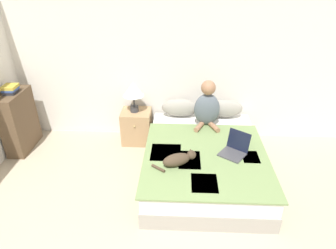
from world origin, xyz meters
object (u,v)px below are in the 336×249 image
object	(u,v)px
person_sitting	(207,106)
nightstand	(137,126)
pillow_near	(180,108)
table_lamp	(133,90)
cat_tabby	(179,159)
bed	(204,161)
laptop_open	(234,149)
book_stack_top	(10,89)
bookshelf	(19,121)
pillow_far	(224,108)

from	to	relation	value
person_sitting	nightstand	world-z (taller)	person_sitting
pillow_near	table_lamp	size ratio (longest dim) A/B	1.19
pillow_near	cat_tabby	xyz separation A→B (m)	(0.00, -1.28, -0.06)
bed	cat_tabby	distance (m)	0.60
nightstand	bed	bearing A→B (deg)	-38.61
pillow_near	laptop_open	bearing A→B (deg)	-55.32
nightstand	book_stack_top	xyz separation A→B (m)	(-1.73, -0.27, 0.71)
nightstand	table_lamp	distance (m)	0.62
bed	person_sitting	world-z (taller)	person_sitting
bookshelf	book_stack_top	xyz separation A→B (m)	(-0.00, 0.00, 0.52)
bookshelf	pillow_far	bearing A→B (deg)	6.37
pillow_near	laptop_open	distance (m)	1.23
person_sitting	nightstand	xyz separation A→B (m)	(-1.07, 0.19, -0.47)
table_lamp	bookshelf	bearing A→B (deg)	-170.94
cat_tabby	pillow_far	bearing A→B (deg)	38.59
cat_tabby	table_lamp	size ratio (longest dim) A/B	1.12
bed	laptop_open	distance (m)	0.47
bed	nightstand	xyz separation A→B (m)	(-1.02, 0.81, 0.05)
pillow_near	pillow_far	xyz separation A→B (m)	(0.68, 0.00, 0.00)
pillow_far	table_lamp	world-z (taller)	table_lamp
bookshelf	nightstand	bearing A→B (deg)	8.91
bookshelf	book_stack_top	world-z (taller)	book_stack_top
bed	laptop_open	world-z (taller)	laptop_open
bed	cat_tabby	world-z (taller)	cat_tabby
pillow_far	cat_tabby	world-z (taller)	pillow_far
laptop_open	bookshelf	bearing A→B (deg)	-156.44
pillow_near	nightstand	distance (m)	0.75
pillow_far	person_sitting	xyz separation A→B (m)	(-0.29, -0.27, 0.16)
table_lamp	pillow_far	bearing A→B (deg)	3.00
laptop_open	table_lamp	size ratio (longest dim) A/B	0.90
bookshelf	person_sitting	bearing A→B (deg)	1.61
pillow_far	table_lamp	distance (m)	1.41
book_stack_top	cat_tabby	bearing A→B (deg)	-21.33
person_sitting	nightstand	distance (m)	1.18
person_sitting	table_lamp	distance (m)	1.12
person_sitting	cat_tabby	distance (m)	1.11
pillow_near	book_stack_top	world-z (taller)	book_stack_top
cat_tabby	table_lamp	bearing A→B (deg)	96.47
pillow_far	book_stack_top	bearing A→B (deg)	-173.68
bed	book_stack_top	size ratio (longest dim) A/B	8.97
bed	laptop_open	xyz separation A→B (m)	(0.36, -0.12, 0.28)
cat_tabby	nightstand	world-z (taller)	cat_tabby
table_lamp	bookshelf	xyz separation A→B (m)	(-1.71, -0.27, -0.42)
cat_tabby	laptop_open	world-z (taller)	laptop_open
bed	laptop_open	size ratio (longest dim) A/B	4.80
table_lamp	bookshelf	distance (m)	1.78
bed	nightstand	bearing A→B (deg)	141.39
bed	pillow_far	bearing A→B (deg)	69.07
table_lamp	bookshelf	size ratio (longest dim) A/B	0.52
table_lamp	bookshelf	world-z (taller)	table_lamp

